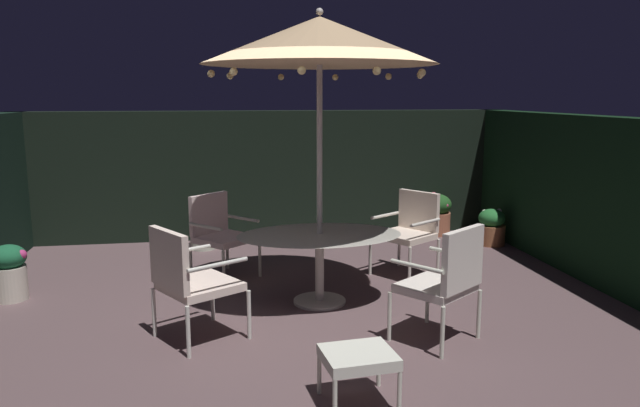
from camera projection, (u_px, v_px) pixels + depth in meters
name	position (u px, v px, depth m)	size (l,w,h in m)	color
ground_plane	(299.00, 317.00, 5.87)	(7.25, 7.20, 0.02)	brown
hedge_backdrop_rear	(268.00, 174.00, 9.05)	(7.25, 0.30, 1.87)	black
hedge_backdrop_right	(632.00, 210.00, 6.27)	(0.30, 7.20, 1.87)	black
patio_dining_table	(320.00, 246.00, 6.14)	(1.67, 1.12, 0.73)	silver
patio_umbrella	(320.00, 41.00, 5.79)	(2.28, 2.28, 2.91)	silver
patio_chair_north	(446.00, 277.00, 5.14)	(0.82, 0.81, 1.03)	silver
patio_chair_northeast	(410.00, 227.00, 7.16)	(0.81, 0.82, 0.98)	silver
patio_chair_east	(219.00, 230.00, 7.04)	(0.83, 0.83, 0.97)	silver
patio_chair_southeast	(189.00, 277.00, 5.18)	(0.86, 0.86, 1.01)	silver
ottoman_footrest	(358.00, 359.00, 4.16)	(0.52, 0.47, 0.38)	silver
potted_plant_right_far	(436.00, 213.00, 9.25)	(0.46, 0.46, 0.63)	#A96044
potted_plant_back_center	(203.00, 230.00, 8.38)	(0.35, 0.35, 0.53)	beige
potted_plant_right_near	(9.00, 271.00, 6.28)	(0.38, 0.36, 0.59)	beige
potted_plant_left_far	(491.00, 227.00, 8.62)	(0.39, 0.40, 0.51)	#A6633D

